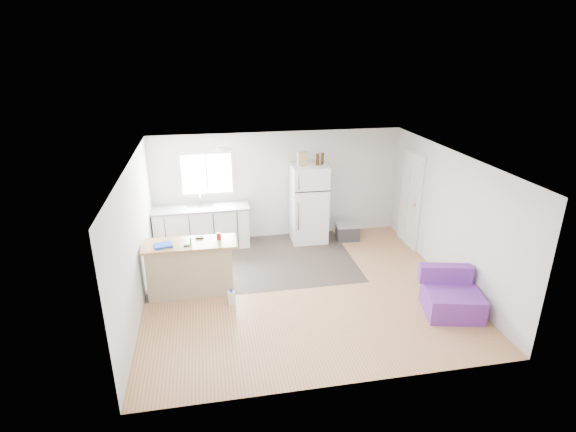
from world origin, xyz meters
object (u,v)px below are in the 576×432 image
object	(u,v)px
kitchen_cabinets	(202,227)
cooler	(347,231)
peninsula	(190,268)
mop	(189,284)
red_cup	(219,236)
cardboard_box	(302,159)
bottle_right	(322,159)
cleaner_jug	(231,298)
refrigerator	(309,203)
blue_tray	(163,245)
bottle_left	(318,159)
purple_seat	(451,297)

from	to	relation	value
kitchen_cabinets	cooler	world-z (taller)	kitchen_cabinets
peninsula	mop	distance (m)	0.29
peninsula	red_cup	distance (m)	0.75
mop	kitchen_cabinets	bearing A→B (deg)	73.06
red_cup	cardboard_box	xyz separation A→B (m)	(1.86, 1.78, 0.85)
cardboard_box	bottle_right	distance (m)	0.46
peninsula	bottle_right	size ratio (longest dim) A/B	6.35
cleaner_jug	mop	world-z (taller)	mop
kitchen_cabinets	cardboard_box	distance (m)	2.59
refrigerator	red_cup	size ratio (longest dim) A/B	14.45
kitchen_cabinets	blue_tray	world-z (taller)	kitchen_cabinets
cleaner_jug	red_cup	distance (m)	1.08
mop	red_cup	bearing A→B (deg)	7.28
cleaner_jug	cardboard_box	distance (m)	3.40
refrigerator	bottle_left	world-z (taller)	bottle_left
kitchen_cabinets	bottle_right	size ratio (longest dim) A/B	8.22
kitchen_cabinets	blue_tray	xyz separation A→B (m)	(-0.62, -2.02, 0.52)
refrigerator	purple_seat	xyz separation A→B (m)	(1.65, -3.27, -0.61)
peninsula	red_cup	xyz separation A→B (m)	(0.52, 0.05, 0.54)
blue_tray	bottle_right	distance (m)	3.89
refrigerator	cooler	size ratio (longest dim) A/B	3.22
bottle_right	bottle_left	bearing A→B (deg)	-152.51
peninsula	bottle_right	distance (m)	3.67
bottle_left	refrigerator	bearing A→B (deg)	162.45
refrigerator	blue_tray	size ratio (longest dim) A/B	5.78
refrigerator	cardboard_box	world-z (taller)	cardboard_box
peninsula	cardboard_box	xyz separation A→B (m)	(2.38, 1.84, 1.39)
cleaner_jug	blue_tray	distance (m)	1.45
bottle_right	red_cup	bearing A→B (deg)	-141.38
kitchen_cabinets	refrigerator	distance (m)	2.38
kitchen_cabinets	bottle_right	world-z (taller)	bottle_right
kitchen_cabinets	red_cup	distance (m)	2.00
cleaner_jug	refrigerator	bearing A→B (deg)	46.16
mop	red_cup	size ratio (longest dim) A/B	9.54
cleaner_jug	cardboard_box	world-z (taller)	cardboard_box
refrigerator	mop	xyz separation A→B (m)	(-2.59, -2.01, -0.63)
purple_seat	bottle_right	bearing A→B (deg)	126.03
cooler	cardboard_box	bearing A→B (deg)	177.30
cooler	mop	size ratio (longest dim) A/B	0.47
blue_tray	cleaner_jug	bearing A→B (deg)	-22.38
mop	blue_tray	world-z (taller)	mop
blue_tray	bottle_right	size ratio (longest dim) A/B	1.20
refrigerator	bottle_right	xyz separation A→B (m)	(0.28, 0.01, 0.99)
red_cup	blue_tray	bearing A→B (deg)	-172.51
red_cup	bottle_right	distance (m)	3.07
blue_tray	bottle_left	size ratio (longest dim) A/B	1.20
purple_seat	cooler	bearing A→B (deg)	117.55
kitchen_cabinets	purple_seat	distance (m)	5.21
red_cup	kitchen_cabinets	bearing A→B (deg)	99.35
refrigerator	red_cup	xyz separation A→B (m)	(-2.03, -1.84, 0.16)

